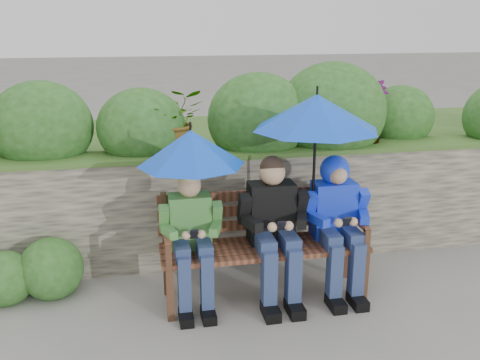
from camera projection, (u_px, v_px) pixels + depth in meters
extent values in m
plane|color=slate|center=(242.00, 296.00, 4.32)|extent=(60.00, 60.00, 0.00)
cube|color=#514B45|center=(226.00, 207.00, 4.88)|extent=(8.00, 0.40, 1.00)
cube|color=#306023|center=(226.00, 153.00, 4.73)|extent=(8.00, 0.42, 0.04)
cube|color=#306023|center=(208.00, 174.00, 6.01)|extent=(8.00, 2.00, 0.96)
ellipsoid|color=#224C18|center=(42.00, 126.00, 4.59)|extent=(0.88, 0.70, 0.79)
ellipsoid|color=#224C18|center=(142.00, 128.00, 4.69)|extent=(0.78, 0.62, 0.70)
ellipsoid|color=#224C18|center=(258.00, 118.00, 4.87)|extent=(0.93, 0.74, 0.84)
ellipsoid|color=#224C18|center=(332.00, 112.00, 5.00)|extent=(1.04, 0.83, 0.94)
ellipsoid|color=#224C18|center=(400.00, 117.00, 5.34)|extent=(0.70, 0.56, 0.63)
sphere|color=#D591B4|center=(53.00, 142.00, 4.51)|extent=(0.14, 0.14, 0.14)
sphere|color=#D591B4|center=(260.00, 134.00, 4.85)|extent=(0.14, 0.14, 0.14)
imported|color=#224C18|center=(176.00, 120.00, 4.66)|extent=(0.50, 0.43, 0.55)
imported|color=#224C18|center=(369.00, 110.00, 4.99)|extent=(0.34, 0.34, 0.61)
sphere|color=#224C18|center=(51.00, 269.00, 4.31)|extent=(0.51, 0.51, 0.51)
sphere|color=#224C18|center=(5.00, 279.00, 4.20)|extent=(0.44, 0.44, 0.44)
cube|color=#482D1D|center=(170.00, 295.00, 3.92)|extent=(0.05, 0.05, 0.41)
cube|color=#482D1D|center=(167.00, 271.00, 4.30)|extent=(0.05, 0.05, 0.41)
cube|color=#482D1D|center=(364.00, 277.00, 4.20)|extent=(0.05, 0.05, 0.41)
cube|color=#482D1D|center=(344.00, 255.00, 4.58)|extent=(0.05, 0.05, 0.41)
cube|color=#492B1C|center=(270.00, 257.00, 4.02)|extent=(1.62, 0.09, 0.04)
cube|color=#492B1C|center=(266.00, 251.00, 4.13)|extent=(1.62, 0.09, 0.04)
cube|color=#492B1C|center=(263.00, 245.00, 4.24)|extent=(1.62, 0.09, 0.04)
cube|color=#492B1C|center=(259.00, 239.00, 4.35)|extent=(1.62, 0.09, 0.04)
cube|color=#482D1D|center=(164.00, 220.00, 4.19)|extent=(0.05, 0.05, 0.45)
cube|color=#492B1C|center=(166.00, 234.00, 3.99)|extent=(0.05, 0.42, 0.04)
cube|color=#482D1D|center=(169.00, 258.00, 3.83)|extent=(0.05, 0.05, 0.20)
cube|color=#482D1D|center=(346.00, 208.00, 4.47)|extent=(0.05, 0.05, 0.45)
cube|color=#492B1C|center=(357.00, 220.00, 4.27)|extent=(0.05, 0.42, 0.04)
cube|color=#482D1D|center=(367.00, 241.00, 4.11)|extent=(0.05, 0.05, 0.20)
cube|color=#492B1C|center=(258.00, 224.00, 4.37)|extent=(1.62, 0.03, 0.08)
cube|color=#492B1C|center=(258.00, 209.00, 4.33)|extent=(1.62, 0.03, 0.08)
cube|color=#492B1C|center=(258.00, 194.00, 4.29)|extent=(1.62, 0.03, 0.08)
cube|color=#437734|center=(190.00, 221.00, 4.11)|extent=(0.32, 0.19, 0.43)
sphere|color=tan|center=(189.00, 186.00, 4.00)|extent=(0.18, 0.18, 0.18)
sphere|color=tan|center=(189.00, 182.00, 4.00)|extent=(0.17, 0.17, 0.17)
cube|color=navy|center=(182.00, 249.00, 4.00)|extent=(0.11, 0.30, 0.11)
cube|color=navy|center=(185.00, 288.00, 3.93)|extent=(0.09, 0.10, 0.50)
cube|color=black|center=(186.00, 317.00, 3.94)|extent=(0.10, 0.20, 0.07)
cube|color=navy|center=(204.00, 247.00, 4.03)|extent=(0.11, 0.30, 0.11)
cube|color=navy|center=(207.00, 286.00, 3.96)|extent=(0.09, 0.10, 0.50)
cube|color=black|center=(209.00, 315.00, 3.97)|extent=(0.10, 0.20, 0.07)
cube|color=#437734|center=(164.00, 218.00, 4.01)|extent=(0.07, 0.17, 0.24)
cube|color=#437734|center=(169.00, 232.00, 3.92)|extent=(0.12, 0.20, 0.06)
sphere|color=tan|center=(186.00, 235.00, 3.86)|extent=(0.06, 0.06, 0.06)
cube|color=#437734|center=(216.00, 215.00, 4.08)|extent=(0.07, 0.17, 0.24)
cube|color=#437734|center=(215.00, 229.00, 3.98)|extent=(0.12, 0.20, 0.06)
sphere|color=tan|center=(201.00, 234.00, 3.88)|extent=(0.06, 0.06, 0.06)
cube|color=black|center=(194.00, 234.00, 3.86)|extent=(0.06, 0.07, 0.09)
cube|color=black|center=(271.00, 212.00, 4.22)|extent=(0.36, 0.21, 0.48)
sphere|color=tan|center=(272.00, 173.00, 4.10)|extent=(0.20, 0.20, 0.20)
sphere|color=#2D2117|center=(272.00, 168.00, 4.10)|extent=(0.19, 0.19, 0.19)
cube|color=navy|center=(264.00, 242.00, 4.09)|extent=(0.13, 0.34, 0.13)
cube|color=navy|center=(269.00, 282.00, 4.01)|extent=(0.11, 0.12, 0.51)
cube|color=black|center=(271.00, 311.00, 4.01)|extent=(0.12, 0.23, 0.08)
cube|color=navy|center=(288.00, 240.00, 4.13)|extent=(0.13, 0.34, 0.13)
cube|color=navy|center=(293.00, 280.00, 4.04)|extent=(0.11, 0.12, 0.51)
cube|color=black|center=(295.00, 309.00, 4.04)|extent=(0.12, 0.23, 0.08)
cube|color=black|center=(244.00, 209.00, 4.11)|extent=(0.08, 0.19, 0.27)
cube|color=black|center=(252.00, 224.00, 4.01)|extent=(0.13, 0.22, 0.07)
sphere|color=tan|center=(272.00, 227.00, 3.94)|extent=(0.07, 0.07, 0.07)
cube|color=black|center=(301.00, 205.00, 4.19)|extent=(0.08, 0.19, 0.27)
cube|color=black|center=(302.00, 220.00, 4.08)|extent=(0.13, 0.22, 0.07)
sphere|color=tan|center=(289.00, 226.00, 3.97)|extent=(0.07, 0.07, 0.07)
cube|color=black|center=(281.00, 226.00, 3.94)|extent=(0.06, 0.07, 0.09)
cube|color=#0D39D2|center=(333.00, 209.00, 4.32)|extent=(0.34, 0.20, 0.46)
sphere|color=tan|center=(336.00, 172.00, 4.21)|extent=(0.19, 0.19, 0.19)
sphere|color=#0D39D2|center=(335.00, 170.00, 4.23)|extent=(0.24, 0.24, 0.24)
sphere|color=tan|center=(338.00, 175.00, 4.17)|extent=(0.14, 0.14, 0.14)
cube|color=navy|center=(329.00, 237.00, 4.20)|extent=(0.12, 0.32, 0.12)
cube|color=navy|center=(334.00, 275.00, 4.12)|extent=(0.10, 0.11, 0.50)
cube|color=black|center=(336.00, 303.00, 4.13)|extent=(0.11, 0.22, 0.08)
cube|color=navy|center=(350.00, 235.00, 4.23)|extent=(0.12, 0.32, 0.12)
cube|color=navy|center=(356.00, 273.00, 4.16)|extent=(0.10, 0.11, 0.50)
cube|color=black|center=(358.00, 301.00, 4.16)|extent=(0.11, 0.22, 0.08)
cube|color=#0D39D2|center=(310.00, 206.00, 4.21)|extent=(0.08, 0.18, 0.26)
cube|color=#0D39D2|center=(319.00, 220.00, 4.12)|extent=(0.13, 0.21, 0.07)
sphere|color=tan|center=(338.00, 223.00, 4.06)|extent=(0.07, 0.07, 0.07)
cube|color=#0D39D2|center=(361.00, 202.00, 4.29)|extent=(0.08, 0.18, 0.26)
cube|color=#0D39D2|center=(364.00, 217.00, 4.19)|extent=(0.13, 0.21, 0.07)
sphere|color=tan|center=(353.00, 222.00, 4.08)|extent=(0.07, 0.07, 0.07)
cube|color=black|center=(346.00, 222.00, 4.05)|extent=(0.06, 0.07, 0.09)
cone|color=blue|center=(191.00, 148.00, 3.89)|extent=(0.80, 0.80, 0.26)
cylinder|color=black|center=(190.00, 126.00, 3.84)|extent=(0.02, 0.02, 0.06)
cylinder|color=black|center=(192.00, 185.00, 3.97)|extent=(0.02, 0.02, 0.57)
sphere|color=black|center=(193.00, 220.00, 4.05)|extent=(0.04, 0.04, 0.04)
cone|color=blue|center=(316.00, 112.00, 4.00)|extent=(0.98, 0.98, 0.27)
cylinder|color=black|center=(317.00, 90.00, 3.95)|extent=(0.02, 0.02, 0.06)
cylinder|color=black|center=(314.00, 162.00, 4.11)|extent=(0.02, 0.02, 0.78)
sphere|color=black|center=(312.00, 210.00, 4.22)|extent=(0.04, 0.04, 0.04)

